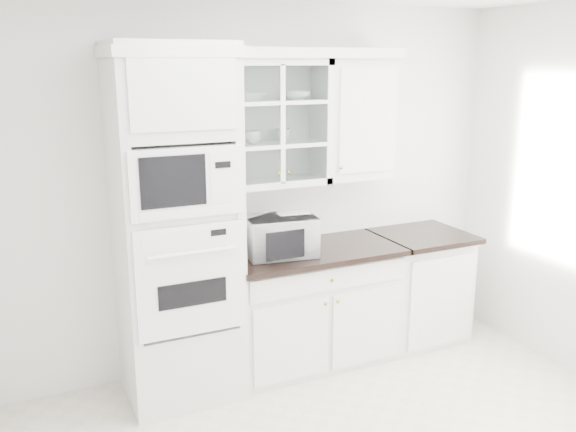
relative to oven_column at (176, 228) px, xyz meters
name	(u,v)px	position (x,y,z in m)	size (l,w,h in m)	color
room_shell	(352,155)	(0.75, -0.99, 0.58)	(4.00, 3.50, 2.70)	white
oven_column	(176,228)	(0.00, 0.00, 0.00)	(0.76, 0.68, 2.40)	silver
base_cabinet_run	(311,305)	(1.03, 0.03, -0.74)	(1.32, 0.67, 0.92)	silver
extra_base_cabinet	(418,285)	(2.03, 0.03, -0.74)	(0.72, 0.67, 0.92)	silver
upper_cabinet_glass	(273,123)	(0.78, 0.17, 0.65)	(0.80, 0.33, 0.90)	silver
upper_cabinet_solid	(354,119)	(1.46, 0.17, 0.65)	(0.55, 0.33, 0.90)	silver
crown_molding	(260,53)	(0.68, 0.14, 1.14)	(2.14, 0.38, 0.07)	white
countertop_microwave	(280,235)	(0.75, -0.01, -0.14)	(0.49, 0.41, 0.29)	white
bowl_a	(247,97)	(0.58, 0.16, 0.84)	(0.24, 0.24, 0.06)	white
bowl_b	(297,95)	(0.96, 0.16, 0.84)	(0.20, 0.20, 0.06)	white
cup_a	(252,137)	(0.62, 0.16, 0.56)	(0.12, 0.12, 0.09)	white
cup_b	(283,135)	(0.87, 0.18, 0.56)	(0.10, 0.10, 0.10)	white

